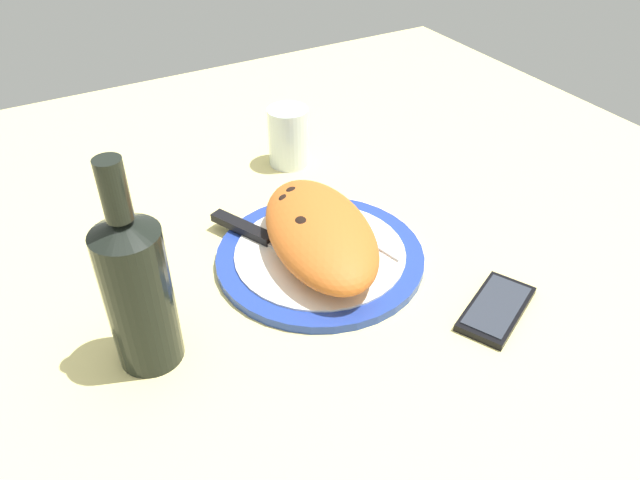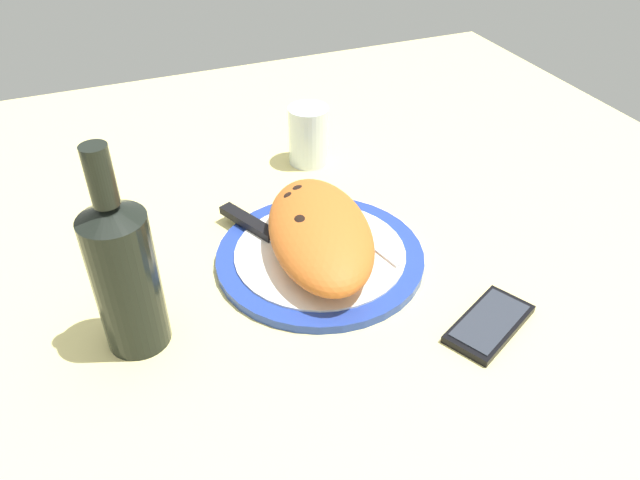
{
  "view_description": "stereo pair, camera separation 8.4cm",
  "coord_description": "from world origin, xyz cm",
  "px_view_note": "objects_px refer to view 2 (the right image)",
  "views": [
    {
      "loc": [
        -58.56,
        33.17,
        54.33
      ],
      "look_at": [
        0.0,
        0.0,
        3.58
      ],
      "focal_mm": 34.44,
      "sensor_mm": 36.0,
      "label": 1
    },
    {
      "loc": [
        -62.25,
        25.6,
        54.33
      ],
      "look_at": [
        0.0,
        0.0,
        3.58
      ],
      "focal_mm": 34.44,
      "sensor_mm": 36.0,
      "label": 2
    }
  ],
  "objects_px": {
    "knife": "(260,230)",
    "fork": "(354,231)",
    "plate": "(320,256)",
    "water_glass": "(309,139)",
    "calzone": "(322,232)",
    "wine_bottle": "(124,273)",
    "smartphone": "(489,323)"
  },
  "relations": [
    {
      "from": "knife",
      "to": "fork",
      "type": "bearing_deg",
      "value": -112.35
    },
    {
      "from": "plate",
      "to": "water_glass",
      "type": "xyz_separation_m",
      "value": [
        0.27,
        -0.09,
        0.04
      ]
    },
    {
      "from": "calzone",
      "to": "wine_bottle",
      "type": "bearing_deg",
      "value": 102.3
    },
    {
      "from": "plate",
      "to": "calzone",
      "type": "bearing_deg",
      "value": -78.14
    },
    {
      "from": "fork",
      "to": "knife",
      "type": "relative_size",
      "value": 0.74
    },
    {
      "from": "knife",
      "to": "wine_bottle",
      "type": "bearing_deg",
      "value": 123.74
    },
    {
      "from": "knife",
      "to": "plate",
      "type": "bearing_deg",
      "value": -139.9
    },
    {
      "from": "fork",
      "to": "wine_bottle",
      "type": "distance_m",
      "value": 0.34
    },
    {
      "from": "fork",
      "to": "knife",
      "type": "bearing_deg",
      "value": 67.65
    },
    {
      "from": "plate",
      "to": "fork",
      "type": "xyz_separation_m",
      "value": [
        0.02,
        -0.06,
        0.01
      ]
    },
    {
      "from": "smartphone",
      "to": "water_glass",
      "type": "bearing_deg",
      "value": 6.75
    },
    {
      "from": "knife",
      "to": "wine_bottle",
      "type": "relative_size",
      "value": 0.83
    },
    {
      "from": "knife",
      "to": "water_glass",
      "type": "bearing_deg",
      "value": -38.22
    },
    {
      "from": "water_glass",
      "to": "fork",
      "type": "bearing_deg",
      "value": 174.02
    },
    {
      "from": "calzone",
      "to": "knife",
      "type": "distance_m",
      "value": 0.1
    },
    {
      "from": "fork",
      "to": "knife",
      "type": "distance_m",
      "value": 0.14
    },
    {
      "from": "plate",
      "to": "fork",
      "type": "distance_m",
      "value": 0.07
    },
    {
      "from": "fork",
      "to": "water_glass",
      "type": "distance_m",
      "value": 0.25
    },
    {
      "from": "calzone",
      "to": "fork",
      "type": "height_order",
      "value": "calzone"
    },
    {
      "from": "plate",
      "to": "water_glass",
      "type": "height_order",
      "value": "water_glass"
    },
    {
      "from": "water_glass",
      "to": "wine_bottle",
      "type": "height_order",
      "value": "wine_bottle"
    },
    {
      "from": "calzone",
      "to": "fork",
      "type": "bearing_deg",
      "value": -69.6
    },
    {
      "from": "plate",
      "to": "wine_bottle",
      "type": "xyz_separation_m",
      "value": [
        -0.06,
        0.26,
        0.1
      ]
    },
    {
      "from": "plate",
      "to": "smartphone",
      "type": "height_order",
      "value": "plate"
    },
    {
      "from": "calzone",
      "to": "wine_bottle",
      "type": "relative_size",
      "value": 1.08
    },
    {
      "from": "wine_bottle",
      "to": "fork",
      "type": "bearing_deg",
      "value": -76.14
    },
    {
      "from": "calzone",
      "to": "knife",
      "type": "bearing_deg",
      "value": 41.53
    },
    {
      "from": "fork",
      "to": "smartphone",
      "type": "distance_m",
      "value": 0.24
    },
    {
      "from": "fork",
      "to": "smartphone",
      "type": "relative_size",
      "value": 1.17
    },
    {
      "from": "calzone",
      "to": "smartphone",
      "type": "xyz_separation_m",
      "value": [
        -0.2,
        -0.14,
        -0.04
      ]
    },
    {
      "from": "knife",
      "to": "smartphone",
      "type": "height_order",
      "value": "knife"
    },
    {
      "from": "knife",
      "to": "wine_bottle",
      "type": "height_order",
      "value": "wine_bottle"
    }
  ]
}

